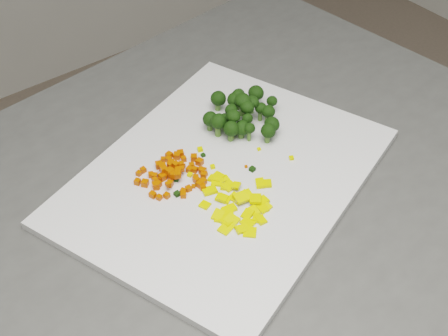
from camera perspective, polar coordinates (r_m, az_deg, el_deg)
cutting_board at (r=0.91m, az=0.00°, el=-0.74°), size 0.55×0.49×0.01m
carrot_pile at (r=0.89m, az=-4.80°, el=-0.36°), size 0.10×0.10×0.03m
pepper_pile at (r=0.86m, az=1.57°, el=-2.72°), size 0.12×0.12×0.02m
broccoli_pile at (r=0.97m, az=1.65°, el=5.22°), size 0.12×0.12×0.06m
carrot_cube_0 at (r=0.91m, az=-7.40°, el=-0.18°), size 0.01×0.01×0.01m
carrot_cube_1 at (r=0.93m, az=-4.32°, el=1.12°), size 0.01×0.01×0.01m
carrot_cube_2 at (r=0.87m, az=-5.95°, el=-2.69°), size 0.01×0.01×0.01m
carrot_cube_3 at (r=0.87m, az=-3.75°, el=-2.14°), size 0.01×0.01×0.01m
carrot_cube_4 at (r=0.90m, az=-3.87°, el=-0.07°), size 0.01×0.01×0.01m
carrot_cube_5 at (r=0.91m, az=-5.98°, el=0.28°), size 0.01×0.01×0.01m
carrot_cube_6 at (r=0.90m, az=-1.95°, el=-0.27°), size 0.01×0.01×0.01m
carrot_cube_7 at (r=0.90m, az=-3.93°, el=0.34°), size 0.01×0.01×0.01m
carrot_cube_8 at (r=0.91m, az=-4.88°, el=0.20°), size 0.01×0.01×0.01m
carrot_cube_9 at (r=0.88m, az=-3.27°, el=-1.89°), size 0.01×0.01×0.01m
carrot_cube_10 at (r=0.88m, az=-6.16°, el=-1.78°), size 0.01×0.01×0.01m
carrot_cube_11 at (r=0.87m, az=-5.26°, el=-2.52°), size 0.01×0.01×0.01m
carrot_cube_12 at (r=0.90m, az=-2.69°, el=-0.15°), size 0.01×0.01×0.01m
carrot_cube_13 at (r=0.90m, az=-6.37°, el=-0.74°), size 0.01×0.01×0.01m
carrot_cube_14 at (r=0.89m, az=-4.88°, el=-0.43°), size 0.01×0.01×0.01m
carrot_cube_15 at (r=0.88m, az=-4.63°, el=-0.64°), size 0.01×0.01×0.01m
carrot_cube_16 at (r=0.87m, az=-5.15°, el=-1.48°), size 0.01×0.01×0.01m
carrot_cube_17 at (r=0.89m, az=-7.92°, el=-1.25°), size 0.01×0.01×0.01m
carrot_cube_18 at (r=0.87m, az=-6.49°, el=-2.48°), size 0.01×0.01×0.01m
carrot_cube_19 at (r=0.91m, az=-4.96°, el=-0.16°), size 0.01×0.01×0.01m
carrot_cube_20 at (r=0.92m, az=-5.10°, el=0.80°), size 0.01×0.01×0.01m
carrot_cube_21 at (r=0.90m, az=-3.17°, el=-0.15°), size 0.01×0.01×0.01m
carrot_cube_22 at (r=0.89m, az=-1.86°, el=-0.63°), size 0.01×0.01×0.01m
carrot_cube_23 at (r=0.88m, az=-4.99°, el=-1.44°), size 0.01×0.01×0.01m
carrot_cube_24 at (r=0.89m, az=-4.21°, el=-0.27°), size 0.01×0.01×0.01m
carrot_cube_25 at (r=0.92m, az=-5.61°, el=0.80°), size 0.01×0.01×0.01m
carrot_cube_26 at (r=0.93m, az=-4.00°, el=1.32°), size 0.01×0.01×0.01m
carrot_cube_27 at (r=0.88m, az=-1.92°, el=-1.26°), size 0.01×0.01×0.01m
carrot_cube_28 at (r=0.89m, az=-2.52°, el=-1.10°), size 0.01×0.01×0.01m
carrot_cube_29 at (r=0.89m, az=-6.31°, el=-1.12°), size 0.01×0.01×0.01m
carrot_cube_30 at (r=0.90m, az=-4.63°, el=-0.45°), size 0.01×0.01×0.01m
carrot_cube_31 at (r=0.89m, az=-4.87°, el=-0.50°), size 0.01×0.01×0.01m
carrot_cube_32 at (r=0.91m, az=-4.58°, el=-0.01°), size 0.01×0.01×0.01m
carrot_cube_33 at (r=0.90m, az=-2.17°, el=-0.16°), size 0.01×0.01×0.01m
carrot_cube_34 at (r=0.88m, az=-2.21°, el=-1.50°), size 0.01×0.01×0.01m
carrot_cube_35 at (r=0.89m, az=-4.96°, el=-0.35°), size 0.01×0.01×0.01m
carrot_cube_36 at (r=0.89m, az=-4.78°, el=-0.89°), size 0.01×0.01×0.01m
carrot_cube_37 at (r=0.92m, az=-3.71°, el=0.83°), size 0.01×0.01×0.01m
carrot_cube_38 at (r=0.87m, az=-6.57°, el=-2.41°), size 0.01×0.01×0.01m
carrot_cube_39 at (r=0.88m, az=-4.27°, el=-0.61°), size 0.01×0.01×0.01m
carrot_cube_40 at (r=0.88m, az=-1.96°, el=-1.75°), size 0.01×0.01×0.01m
carrot_cube_41 at (r=0.90m, az=-4.96°, el=0.28°), size 0.01×0.01×0.01m
carrot_cube_42 at (r=0.89m, az=-4.85°, el=-0.61°), size 0.01×0.01×0.01m
carrot_cube_43 at (r=0.90m, az=-4.53°, el=0.18°), size 0.01×0.01×0.01m
carrot_cube_44 at (r=0.91m, az=-5.51°, el=-0.22°), size 0.01×0.01×0.01m
carrot_cube_45 at (r=0.90m, az=-1.80°, el=-0.52°), size 0.01×0.01×0.01m
carrot_cube_46 at (r=0.88m, az=-6.25°, el=-1.60°), size 0.01×0.01×0.01m
carrot_cube_47 at (r=0.93m, az=-5.04°, el=1.17°), size 0.01×0.01×0.01m
carrot_cube_48 at (r=0.91m, az=-4.85°, el=0.42°), size 0.01×0.01×0.01m
carrot_cube_49 at (r=0.89m, az=-6.05°, el=-1.47°), size 0.01×0.01×0.01m
carrot_cube_50 at (r=0.89m, az=-5.52°, el=-0.13°), size 0.01×0.01×0.01m
carrot_cube_51 at (r=0.92m, az=-2.77°, el=0.96°), size 0.01×0.01×0.01m
carrot_cube_52 at (r=0.87m, az=-3.73°, el=-2.47°), size 0.01×0.01×0.01m
carrot_cube_53 at (r=0.90m, az=-4.43°, el=0.29°), size 0.01×0.01×0.01m
carrot_cube_54 at (r=0.91m, az=-7.80°, el=-0.49°), size 0.01×0.01×0.01m
carrot_cube_55 at (r=0.90m, az=-4.43°, el=0.20°), size 0.01×0.01×0.01m
carrot_cube_56 at (r=0.91m, az=-3.81°, el=0.16°), size 0.01×0.01×0.01m
carrot_cube_57 at (r=0.91m, az=-2.97°, el=0.23°), size 0.01×0.01×0.01m
carrot_cube_58 at (r=0.89m, az=-7.23°, el=-1.39°), size 0.01×0.01×0.01m
carrot_cube_59 at (r=0.90m, az=-4.34°, el=-0.20°), size 0.01×0.01×0.01m
carrot_cube_60 at (r=0.89m, az=-2.62°, el=-0.84°), size 0.01×0.01×0.01m
carrot_cube_61 at (r=0.91m, az=-4.85°, el=0.22°), size 0.01×0.01×0.01m
carrot_cube_62 at (r=0.89m, az=-5.79°, el=-0.96°), size 0.01×0.01×0.01m
carrot_cube_63 at (r=0.91m, az=-2.25°, el=0.55°), size 0.01×0.01×0.01m
carrot_cube_64 at (r=0.90m, az=-5.65°, el=0.13°), size 0.01×0.01×0.01m
carrot_cube_65 at (r=0.89m, az=-5.63°, el=-0.80°), size 0.01×0.01×0.01m
carrot_cube_66 at (r=0.90m, az=-6.70°, el=-0.60°), size 0.01×0.01×0.01m
pepper_chunk_0 at (r=0.88m, az=0.21°, el=-1.77°), size 0.02×0.02×0.01m
pepper_chunk_1 at (r=0.86m, az=1.94°, el=-2.43°), size 0.02×0.02×0.01m
pepper_chunk_2 at (r=0.88m, az=0.45°, el=-1.65°), size 0.02×0.02×0.01m
pepper_chunk_3 at (r=0.84m, az=3.42°, el=-4.78°), size 0.01×0.02×0.01m
pepper_chunk_4 at (r=0.86m, az=1.57°, el=-2.72°), size 0.02×0.02×0.01m
pepper_chunk_5 at (r=0.86m, az=2.04°, el=-2.74°), size 0.02×0.02×0.01m
pepper_chunk_6 at (r=0.84m, az=-0.25°, el=-4.64°), size 0.02×0.02×0.01m
pepper_chunk_7 at (r=0.83m, az=2.21°, el=-5.00°), size 0.02×0.02×0.00m
pepper_chunk_8 at (r=0.89m, az=-0.60°, el=-0.85°), size 0.02×0.02×0.01m
pepper_chunk_9 at (r=0.84m, az=-0.56°, el=-4.33°), size 0.02×0.02×0.01m
pepper_chunk_10 at (r=0.87m, az=-1.32°, el=-2.08°), size 0.02×0.02×0.01m
pepper_chunk_11 at (r=0.87m, az=1.13°, el=-1.61°), size 0.02×0.02×0.01m
pepper_chunk_12 at (r=0.89m, az=-0.16°, el=-1.08°), size 0.02×0.01×0.01m
pepper_chunk_13 at (r=0.85m, az=0.47°, el=-3.77°), size 0.02×0.02×0.01m
pepper_chunk_14 at (r=0.89m, az=-0.79°, el=-1.00°), size 0.02×0.02×0.01m
pepper_chunk_15 at (r=0.83m, az=0.26°, el=-4.93°), size 0.02×0.02×0.01m
pepper_chunk_16 at (r=0.84m, az=3.08°, el=-4.60°), size 0.02×0.02×0.01m
pepper_chunk_17 at (r=0.86m, az=3.50°, el=-3.04°), size 0.02×0.01×0.01m
pepper_chunk_18 at (r=0.82m, az=2.38°, el=-5.90°), size 0.02×0.02×0.01m
pepper_chunk_19 at (r=0.85m, az=3.83°, el=-3.68°), size 0.02×0.01×0.01m
pepper_chunk_20 at (r=0.83m, az=0.15°, el=-5.57°), size 0.02×0.02×0.01m
pepper_chunk_21 at (r=0.89m, az=3.92°, el=-1.42°), size 0.02×0.02×0.01m
pepper_chunk_22 at (r=0.84m, az=0.72°, el=-4.80°), size 0.02×0.02×0.01m
pepper_chunk_23 at (r=0.86m, az=-0.08°, el=-2.80°), size 0.02×0.02×0.01m
pepper_chunk_24 at (r=0.85m, az=3.55°, el=-3.68°), size 0.02×0.02×0.01m
pepper_chunk_25 at (r=0.89m, az=3.31°, el=-1.39°), size 0.02×0.02×0.01m
pepper_chunk_26 at (r=0.86m, az=1.06°, el=-2.75°), size 0.02×0.02×0.01m
pepper_chunk_27 at (r=0.86m, az=2.00°, el=-2.53°), size 0.02×0.02×0.01m
pepper_chunk_28 at (r=0.86m, az=-0.09°, el=-2.73°), size 0.02×0.02×0.01m
pepper_chunk_29 at (r=0.84m, az=0.37°, el=-4.25°), size 0.02×0.02×0.01m
pepper_chunk_30 at (r=0.86m, az=2.90°, el=-2.83°), size 0.02×0.02×0.01m
pepper_chunk_31 at (r=0.85m, az=0.27°, el=-4.09°), size 0.02×0.02×0.01m
pepper_chunk_32 at (r=0.85m, az=2.77°, el=-3.92°), size 0.01×0.02×0.01m
pepper_chunk_33 at (r=0.84m, az=2.17°, el=-4.25°), size 0.02×0.02×0.01m
pepper_chunk_34 at (r=0.83m, az=1.66°, el=-5.60°), size 0.02×0.02×0.01m
pepper_chunk_35 at (r=0.89m, az=-0.62°, el=-1.31°), size 0.02×0.02×0.01m
pepper_chunk_36 at (r=0.86m, az=-1.76°, el=-3.40°), size 0.02×0.02×0.00m
broccoli_floret_0 at (r=0.95m, az=4.00°, el=3.11°), size 0.03×0.03×0.03m
broccoli_floret_1 at (r=0.97m, az=0.61°, el=5.08°), size 0.03×0.03×0.03m
broccoli_floret_2 at (r=0.98m, az=2.54°, el=5.77°), size 0.03×0.03×0.03m
broccoli_floret_3 at (r=0.97m, az=0.09°, el=4.20°), size 0.03×0.03×0.03m
broccoli_floret_4 at (r=0.97m, az=-1.30°, el=4.23°), size 0.03×0.03×0.03m
broccoli_floret_5 at (r=0.98m, az=1.66°, el=5.77°), size 0.04×0.04×0.04m
broccoli_floret_6 at (r=1.00m, az=4.35°, el=5.74°), size 0.02×0.02×0.03m
broccoli_floret_7 at (r=0.98m, az=4.01°, el=4.84°), size 0.03×0.03×0.03m
broccoli_floret_8 at (r=0.95m, az=0.61°, el=3.31°), size 0.03×0.03×0.03m
broccoli_floret_9 at (r=0.96m, az=2.11°, el=4.08°), size 0.02×0.02×0.03m
broccoli_floret_10 at (r=0.95m, az=2.32°, el=3.25°), size 0.02×0.02×0.03m
broccoli_floret_11 at (r=0.95m, az=0.81°, el=4.42°), size 0.03×0.03×0.03m
broccoli_floret_12 at (r=0.99m, az=3.33°, el=5.11°), size 0.03×0.03×0.03m
broccoli_floret_13 at (r=0.95m, az=1.59°, el=3.47°), size 0.03×0.03×0.03m
broccoli_floret_14 at (r=0.98m, az=0.96°, el=6.05°), size 0.04×0.04×0.03m
broccoli_floret_15 at (r=0.95m, az=-0.56°, el=3.87°), size 0.04×0.04×0.04m
broccoli_floret_16 at (r=0.96m, az=4.33°, el=3.72°), size 0.03×0.03×0.03m
broccoli_floret_17 at (r=0.99m, az=1.27°, el=6.24°), size 0.03×0.03×0.03m
broccoli_floret_18 at (r=1.01m, az=-0.57°, el=6.09°), size 0.04×0.04×0.03m
broccoli_floret_19 at (r=1.01m, az=2.88°, el=6.52°), size 0.04×0.04×0.04m
broccoli_floret_20 at (r=0.97m, az=2.07°, el=5.16°), size 0.03×0.03×0.03m
stray_bit_0 at (r=0.94m, az=-2.21°, el=1.72°), size 0.01×0.01×0.01m
stray_bit_1 at (r=0.87m, az=-4.31°, el=-2.37°), size 0.01×0.01×0.01m
stray_bit_2 at (r=0.96m, az=0.63°, el=2.84°), size 0.01×0.01×0.00m
stray_bit_3 at (r=0.93m, az=-1.92°, el=1.19°), size 0.01×0.01×0.00m
stray_bit_4 at (r=0.90m, az=-3.13°, el=-0.61°), size 0.01×0.01×0.00m
stray_bit_5 at (r=0.93m, az=6.18°, el=0.92°), size 0.01×0.01×0.00m
stray_bit_6 at (r=0.88m, az=-2.54°, el=-1.54°), size 0.01×0.01×0.00m
stray_bit_7 at (r=0.88m, az=-3.81°, el=-2.12°), size 0.01×0.01×0.00m
stray_bit_8 at (r=0.94m, az=3.21°, el=1.74°), size 0.01×0.01×0.00m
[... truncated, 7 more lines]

